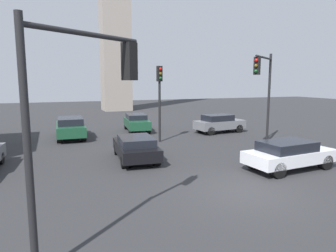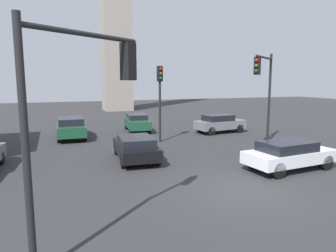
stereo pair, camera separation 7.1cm
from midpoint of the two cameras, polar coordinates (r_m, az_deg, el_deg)
name	(u,v)px [view 1 (the left image)]	position (r m, az deg, el deg)	size (l,w,h in m)	color
ground_plane	(246,192)	(11.90, 14.23, -11.94)	(108.18, 108.18, 0.00)	#2D2D30
traffic_light_0	(264,81)	(19.85, 17.36, 8.03)	(2.78, 2.15, 5.83)	black
traffic_light_1	(85,92)	(7.40, -15.49, 6.20)	(2.86, 1.97, 5.39)	black
traffic_light_2	(160,89)	(20.33, -1.68, 6.85)	(0.33, 0.46, 5.06)	black
car_0	(219,123)	(24.55, 9.44, 0.53)	(4.14, 2.10, 1.44)	slate
car_2	(136,147)	(15.96, -6.18, -3.98)	(2.21, 4.27, 1.25)	black
car_3	(137,122)	(25.01, -5.98, 0.73)	(2.03, 4.08, 1.40)	#19472D
car_4	(70,127)	(22.91, -17.85, -0.20)	(1.99, 4.59, 1.51)	#19472D
car_5	(289,154)	(15.25, 21.54, -4.89)	(4.48, 2.16, 1.34)	silver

